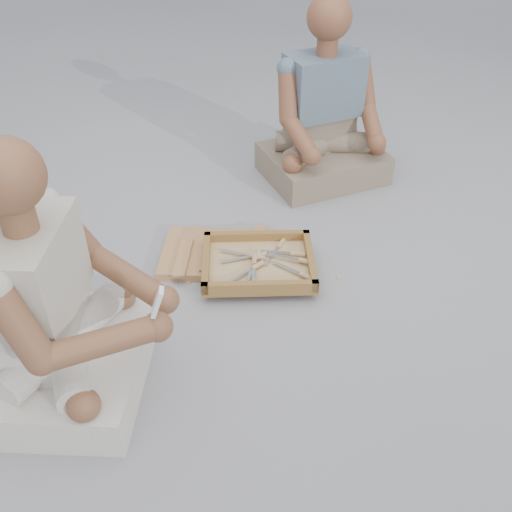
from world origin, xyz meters
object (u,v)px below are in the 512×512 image
object	(u,v)px
carved_panel	(223,254)
craftsman	(59,315)
companion	(324,122)
tool_tray	(258,264)

from	to	relation	value
carved_panel	craftsman	distance (m)	0.97
craftsman	companion	world-z (taller)	companion
carved_panel	companion	xyz separation A→B (m)	(0.76, 0.61, 0.32)
carved_panel	tool_tray	bearing A→B (deg)	-54.77
carved_panel	craftsman	world-z (taller)	craftsman
craftsman	companion	distance (m)	1.89
carved_panel	craftsman	bearing A→B (deg)	-141.93
craftsman	carved_panel	bearing A→B (deg)	148.61
tool_tray	companion	xyz separation A→B (m)	(0.64, 0.78, 0.27)
companion	carved_panel	bearing A→B (deg)	32.81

